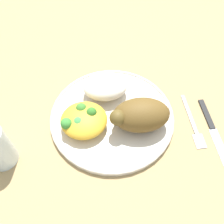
{
  "coord_description": "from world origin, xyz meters",
  "views": [
    {
      "loc": [
        0.03,
        0.3,
        0.47
      ],
      "look_at": [
        0.0,
        0.0,
        0.02
      ],
      "focal_mm": 39.34,
      "sensor_mm": 36.0,
      "label": 1
    }
  ],
  "objects_px": {
    "roasted_chicken": "(140,115)",
    "knife": "(213,128)",
    "mac_cheese_with_broccoli": "(83,120)",
    "fork": "(193,123)",
    "rice_pile": "(105,86)",
    "plate": "(112,116)"
  },
  "relations": [
    {
      "from": "roasted_chicken",
      "to": "knife",
      "type": "height_order",
      "value": "roasted_chicken"
    },
    {
      "from": "mac_cheese_with_broccoli",
      "to": "fork",
      "type": "relative_size",
      "value": 0.69
    },
    {
      "from": "roasted_chicken",
      "to": "mac_cheese_with_broccoli",
      "type": "relative_size",
      "value": 1.27
    },
    {
      "from": "rice_pile",
      "to": "knife",
      "type": "relative_size",
      "value": 0.54
    },
    {
      "from": "fork",
      "to": "knife",
      "type": "distance_m",
      "value": 0.04
    },
    {
      "from": "roasted_chicken",
      "to": "knife",
      "type": "distance_m",
      "value": 0.17
    },
    {
      "from": "plate",
      "to": "mac_cheese_with_broccoli",
      "type": "xyz_separation_m",
      "value": [
        0.06,
        0.02,
        0.03
      ]
    },
    {
      "from": "roasted_chicken",
      "to": "rice_pile",
      "type": "height_order",
      "value": "roasted_chicken"
    },
    {
      "from": "mac_cheese_with_broccoli",
      "to": "fork",
      "type": "distance_m",
      "value": 0.24
    },
    {
      "from": "roasted_chicken",
      "to": "mac_cheese_with_broccoli",
      "type": "height_order",
      "value": "roasted_chicken"
    },
    {
      "from": "knife",
      "to": "roasted_chicken",
      "type": "bearing_deg",
      "value": -6.1
    },
    {
      "from": "rice_pile",
      "to": "knife",
      "type": "xyz_separation_m",
      "value": [
        -0.23,
        0.11,
        -0.03
      ]
    },
    {
      "from": "rice_pile",
      "to": "fork",
      "type": "xyz_separation_m",
      "value": [
        -0.19,
        0.09,
        -0.03
      ]
    },
    {
      "from": "rice_pile",
      "to": "plate",
      "type": "bearing_deg",
      "value": 99.4
    },
    {
      "from": "plate",
      "to": "knife",
      "type": "height_order",
      "value": "plate"
    },
    {
      "from": "rice_pile",
      "to": "mac_cheese_with_broccoli",
      "type": "bearing_deg",
      "value": 58.77
    },
    {
      "from": "fork",
      "to": "roasted_chicken",
      "type": "bearing_deg",
      "value": -0.58
    },
    {
      "from": "roasted_chicken",
      "to": "mac_cheese_with_broccoli",
      "type": "distance_m",
      "value": 0.12
    },
    {
      "from": "plate",
      "to": "knife",
      "type": "relative_size",
      "value": 1.45
    },
    {
      "from": "plate",
      "to": "fork",
      "type": "distance_m",
      "value": 0.18
    },
    {
      "from": "rice_pile",
      "to": "knife",
      "type": "distance_m",
      "value": 0.26
    },
    {
      "from": "roasted_chicken",
      "to": "knife",
      "type": "bearing_deg",
      "value": 173.9
    }
  ]
}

